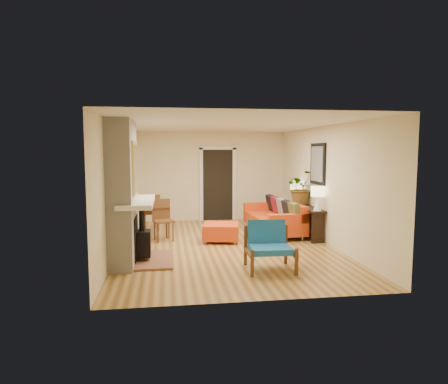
{
  "coord_description": "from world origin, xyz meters",
  "views": [
    {
      "loc": [
        -1.25,
        -8.42,
        2.07
      ],
      "look_at": [
        0.0,
        0.2,
        1.15
      ],
      "focal_mm": 32.0,
      "sensor_mm": 36.0,
      "label": 1
    }
  ],
  "objects_px": {
    "console_table": "(305,212)",
    "lamp_far": "(296,189)",
    "lamp_near": "(318,196)",
    "houseplant": "(301,187)",
    "sofa": "(276,218)",
    "dining_table": "(153,210)",
    "blue_chair": "(269,243)",
    "ottoman": "(221,231)"
  },
  "relations": [
    {
      "from": "console_table",
      "to": "lamp_far",
      "type": "distance_m",
      "value": 0.86
    },
    {
      "from": "lamp_near",
      "to": "houseplant",
      "type": "distance_m",
      "value": 1.07
    },
    {
      "from": "sofa",
      "to": "dining_table",
      "type": "xyz_separation_m",
      "value": [
        -3.05,
        0.1,
        0.24
      ]
    },
    {
      "from": "lamp_near",
      "to": "houseplant",
      "type": "height_order",
      "value": "houseplant"
    },
    {
      "from": "dining_table",
      "to": "houseplant",
      "type": "bearing_deg",
      "value": -3.65
    },
    {
      "from": "lamp_far",
      "to": "houseplant",
      "type": "xyz_separation_m",
      "value": [
        -0.01,
        -0.42,
        0.08
      ]
    },
    {
      "from": "dining_table",
      "to": "lamp_far",
      "type": "distance_m",
      "value": 3.68
    },
    {
      "from": "blue_chair",
      "to": "dining_table",
      "type": "distance_m",
      "value": 3.68
    },
    {
      "from": "ottoman",
      "to": "houseplant",
      "type": "bearing_deg",
      "value": 16.19
    },
    {
      "from": "sofa",
      "to": "ottoman",
      "type": "distance_m",
      "value": 1.69
    },
    {
      "from": "lamp_near",
      "to": "ottoman",
      "type": "bearing_deg",
      "value": 167.7
    },
    {
      "from": "sofa",
      "to": "houseplant",
      "type": "distance_m",
      "value": 0.98
    },
    {
      "from": "dining_table",
      "to": "lamp_near",
      "type": "relative_size",
      "value": 3.31
    },
    {
      "from": "blue_chair",
      "to": "lamp_far",
      "type": "xyz_separation_m",
      "value": [
        1.56,
        3.22,
        0.61
      ]
    },
    {
      "from": "ottoman",
      "to": "lamp_far",
      "type": "height_order",
      "value": "lamp_far"
    },
    {
      "from": "blue_chair",
      "to": "houseplant",
      "type": "distance_m",
      "value": 3.28
    },
    {
      "from": "sofa",
      "to": "lamp_near",
      "type": "distance_m",
      "value": 1.51
    },
    {
      "from": "blue_chair",
      "to": "console_table",
      "type": "relative_size",
      "value": 0.45
    },
    {
      "from": "console_table",
      "to": "lamp_near",
      "type": "bearing_deg",
      "value": -90.0
    },
    {
      "from": "blue_chair",
      "to": "dining_table",
      "type": "xyz_separation_m",
      "value": [
        -2.08,
        3.03,
        0.17
      ]
    },
    {
      "from": "lamp_near",
      "to": "blue_chair",
      "type": "bearing_deg",
      "value": -132.07
    },
    {
      "from": "blue_chair",
      "to": "lamp_near",
      "type": "height_order",
      "value": "lamp_near"
    },
    {
      "from": "sofa",
      "to": "ottoman",
      "type": "bearing_deg",
      "value": -153.75
    },
    {
      "from": "ottoman",
      "to": "lamp_near",
      "type": "relative_size",
      "value": 1.72
    },
    {
      "from": "blue_chair",
      "to": "houseplant",
      "type": "xyz_separation_m",
      "value": [
        1.55,
        2.8,
        0.7
      ]
    },
    {
      "from": "ottoman",
      "to": "lamp_far",
      "type": "distance_m",
      "value": 2.48
    },
    {
      "from": "dining_table",
      "to": "lamp_far",
      "type": "bearing_deg",
      "value": 2.92
    },
    {
      "from": "houseplant",
      "to": "sofa",
      "type": "bearing_deg",
      "value": 167.04
    },
    {
      "from": "sofa",
      "to": "ottoman",
      "type": "xyz_separation_m",
      "value": [
        -1.51,
        -0.74,
        -0.15
      ]
    },
    {
      "from": "console_table",
      "to": "sofa",
      "type": "bearing_deg",
      "value": 144.38
    },
    {
      "from": "dining_table",
      "to": "sofa",
      "type": "bearing_deg",
      "value": -1.82
    },
    {
      "from": "sofa",
      "to": "lamp_near",
      "type": "bearing_deg",
      "value": -63.58
    },
    {
      "from": "console_table",
      "to": "lamp_near",
      "type": "distance_m",
      "value": 0.91
    },
    {
      "from": "dining_table",
      "to": "lamp_far",
      "type": "height_order",
      "value": "lamp_far"
    },
    {
      "from": "houseplant",
      "to": "lamp_near",
      "type": "bearing_deg",
      "value": -89.46
    },
    {
      "from": "dining_table",
      "to": "lamp_near",
      "type": "bearing_deg",
      "value": -19.6
    },
    {
      "from": "lamp_far",
      "to": "houseplant",
      "type": "bearing_deg",
      "value": -91.37
    },
    {
      "from": "lamp_far",
      "to": "houseplant",
      "type": "relative_size",
      "value": 0.64
    },
    {
      "from": "lamp_far",
      "to": "houseplant",
      "type": "height_order",
      "value": "houseplant"
    },
    {
      "from": "sofa",
      "to": "houseplant",
      "type": "xyz_separation_m",
      "value": [
        0.59,
        -0.14,
        0.77
      ]
    },
    {
      "from": "ottoman",
      "to": "houseplant",
      "type": "relative_size",
      "value": 1.1
    },
    {
      "from": "houseplant",
      "to": "dining_table",
      "type": "bearing_deg",
      "value": 176.35
    }
  ]
}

